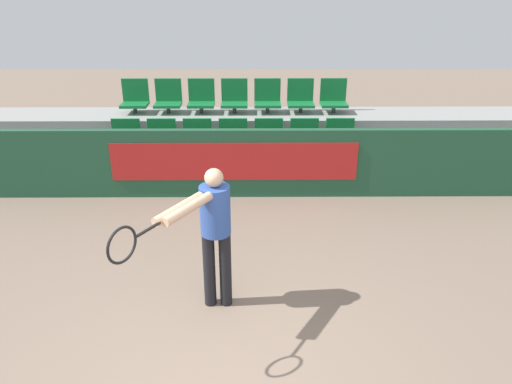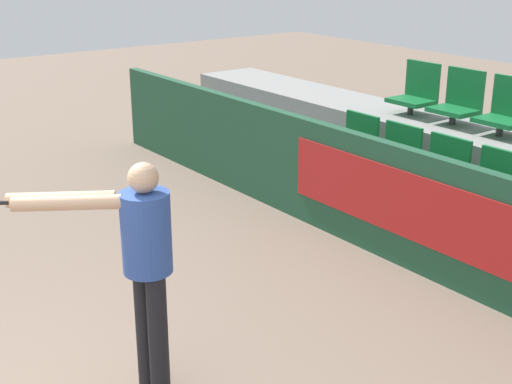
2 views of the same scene
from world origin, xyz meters
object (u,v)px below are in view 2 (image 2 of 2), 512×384
Objects in this scene: stadium_chair_2 at (442,172)px; stadium_chair_3 at (495,188)px; stadium_chair_8 at (459,101)px; stadium_chair_7 at (416,92)px; stadium_chair_1 at (396,157)px; stadium_chair_0 at (355,145)px; stadium_chair_9 at (506,111)px; tennis_player at (134,256)px.

stadium_chair_2 is 1.00× the size of stadium_chair_3.
stadium_chair_7 is at bearing 180.00° from stadium_chair_8.
stadium_chair_1 is at bearing 180.00° from stadium_chair_3.
stadium_chair_9 reaches higher than stadium_chair_0.
stadium_chair_7 is at bearing 180.00° from stadium_chair_9.
stadium_chair_9 is (1.21, 0.94, 0.48)m from stadium_chair_0.
stadium_chair_3 is 1.00× the size of stadium_chair_9.
stadium_chair_8 reaches higher than stadium_chair_0.
stadium_chair_0 and stadium_chair_1 have the same top height.
stadium_chair_7 reaches higher than stadium_chair_1.
stadium_chair_9 reaches higher than stadium_chair_3.
stadium_chair_1 and stadium_chair_3 have the same top height.
stadium_chair_0 is at bearing -142.06° from stadium_chair_9.
stadium_chair_8 reaches higher than stadium_chair_2.
stadium_chair_8 is (0.60, 0.00, 0.00)m from stadium_chair_7.
stadium_chair_1 is at bearing -57.32° from stadium_chair_7.
stadium_chair_2 is 1.00× the size of stadium_chair_7.
tennis_player is (1.71, -4.52, -0.22)m from stadium_chair_7.
stadium_chair_1 is 3.76m from tennis_player.
stadium_chair_2 is 0.37× the size of tennis_player.
stadium_chair_7 is at bearing 152.54° from stadium_chair_3.
stadium_chair_9 is at bearing 37.94° from stadium_chair_0.
stadium_chair_1 is 0.37× the size of tennis_player.
tennis_player is (-0.10, -3.58, 0.26)m from stadium_chair_3.
stadium_chair_0 is 1.00× the size of stadium_chair_8.
stadium_chair_7 is at bearing 122.68° from stadium_chair_1.
stadium_chair_7 is (-1.81, 0.94, 0.48)m from stadium_chair_3.
stadium_chair_7 and stadium_chair_9 have the same top height.
stadium_chair_1 is at bearing 0.00° from stadium_chair_0.
stadium_chair_2 is 3.63m from tennis_player.
stadium_chair_2 is 1.05m from stadium_chair_9.
tennis_player reaches higher than stadium_chair_1.
tennis_player is at bearing -76.21° from stadium_chair_8.
stadium_chair_9 is at bearing 0.00° from stadium_chair_8.
stadium_chair_2 and stadium_chair_3 have the same top height.
stadium_chair_8 is at bearing 0.00° from stadium_chair_7.
stadium_chair_3 is at bearing -57.32° from stadium_chair_9.
stadium_chair_1 is 0.60m from stadium_chair_2.
stadium_chair_7 is (0.00, 0.94, 0.48)m from stadium_chair_0.
stadium_chair_8 is at bearing 142.06° from stadium_chair_3.
stadium_chair_1 is 1.00× the size of stadium_chair_7.
stadium_chair_0 and stadium_chair_2 have the same top height.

